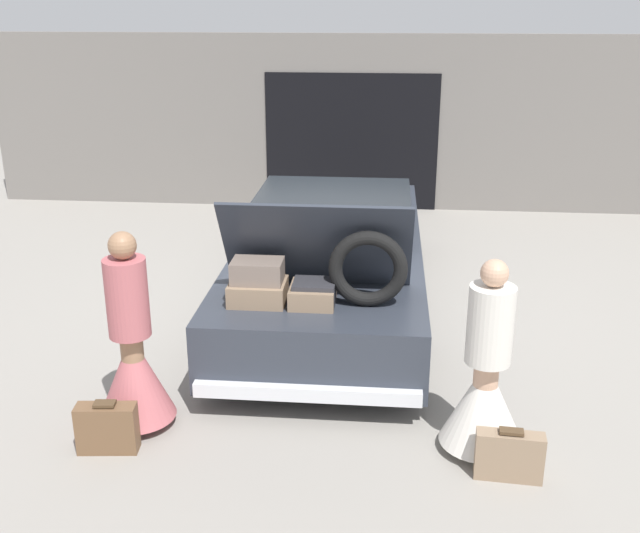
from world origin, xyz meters
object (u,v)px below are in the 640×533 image
object	(u,v)px
suitcase_beside_left_person	(107,428)
suitcase_beside_right_person	(509,456)
car	(331,256)
person_left	(133,359)
person_right	(485,386)

from	to	relation	value
suitcase_beside_left_person	suitcase_beside_right_person	size ratio (longest dim) A/B	0.95
car	person_left	size ratio (longest dim) A/B	3.12
suitcase_beside_right_person	person_left	bearing A→B (deg)	170.74
suitcase_beside_right_person	person_right	bearing A→B (deg)	113.70
car	suitcase_beside_left_person	world-z (taller)	car
car	person_right	size ratio (longest dim) A/B	3.30
car	person_right	distance (m)	3.14
person_right	suitcase_beside_right_person	bearing A→B (deg)	-158.31
person_right	suitcase_beside_right_person	size ratio (longest dim) A/B	3.14
car	suitcase_beside_left_person	xyz separation A→B (m)	(-1.49, -3.10, -0.38)
person_right	person_left	bearing A→B (deg)	85.55
person_left	suitcase_beside_right_person	world-z (taller)	person_left
car	suitcase_beside_left_person	distance (m)	3.46
person_left	suitcase_beside_left_person	distance (m)	0.57
person_left	suitcase_beside_left_person	size ratio (longest dim) A/B	3.50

